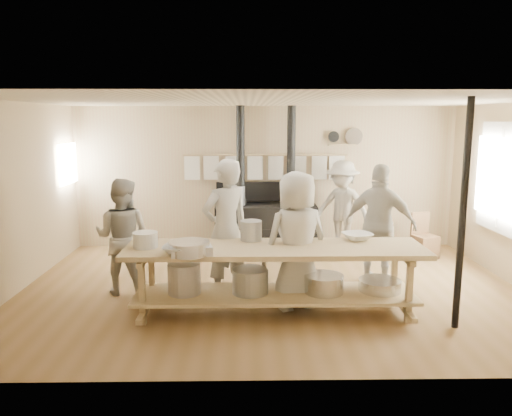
# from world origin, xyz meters

# --- Properties ---
(ground) EXTENTS (7.00, 7.00, 0.00)m
(ground) POSITION_xyz_m (0.00, 0.00, 0.00)
(ground) COLOR brown
(ground) RESTS_ON ground
(room_shell) EXTENTS (7.00, 7.00, 7.00)m
(room_shell) POSITION_xyz_m (0.00, 0.00, 1.62)
(room_shell) COLOR tan
(room_shell) RESTS_ON ground
(window_right) EXTENTS (0.09, 1.50, 1.65)m
(window_right) POSITION_xyz_m (3.47, 0.60, 1.50)
(window_right) COLOR beige
(window_right) RESTS_ON ground
(left_opening) EXTENTS (0.00, 0.90, 0.90)m
(left_opening) POSITION_xyz_m (-3.45, 2.00, 1.60)
(left_opening) COLOR white
(left_opening) RESTS_ON ground
(stove) EXTENTS (1.90, 0.75, 2.60)m
(stove) POSITION_xyz_m (-0.01, 2.12, 0.52)
(stove) COLOR black
(stove) RESTS_ON ground
(towel_rail) EXTENTS (3.00, 0.04, 0.47)m
(towel_rail) POSITION_xyz_m (-0.00, 2.40, 1.55)
(towel_rail) COLOR tan
(towel_rail) RESTS_ON ground
(back_wall_shelf) EXTENTS (0.63, 0.14, 0.32)m
(back_wall_shelf) POSITION_xyz_m (1.46, 2.43, 2.00)
(back_wall_shelf) COLOR tan
(back_wall_shelf) RESTS_ON ground
(prep_table) EXTENTS (3.60, 0.90, 0.85)m
(prep_table) POSITION_xyz_m (-0.01, -0.90, 0.52)
(prep_table) COLOR tan
(prep_table) RESTS_ON ground
(support_post) EXTENTS (0.08, 0.08, 2.60)m
(support_post) POSITION_xyz_m (2.05, -1.35, 1.30)
(support_post) COLOR black
(support_post) RESTS_ON ground
(cook_far_left) EXTENTS (0.81, 0.75, 1.86)m
(cook_far_left) POSITION_xyz_m (-0.61, -0.36, 0.93)
(cook_far_left) COLOR #A49E91
(cook_far_left) RESTS_ON ground
(cook_left) EXTENTS (0.85, 0.70, 1.59)m
(cook_left) POSITION_xyz_m (-2.03, -0.10, 0.79)
(cook_left) COLOR #A49E91
(cook_left) RESTS_ON ground
(cook_center) EXTENTS (0.99, 0.81, 1.74)m
(cook_center) POSITION_xyz_m (0.28, -0.68, 0.87)
(cook_center) COLOR #A49E91
(cook_center) RESTS_ON ground
(cook_right) EXTENTS (1.10, 0.84, 1.74)m
(cook_right) POSITION_xyz_m (1.57, 0.24, 0.87)
(cook_right) COLOR #A49E91
(cook_right) RESTS_ON ground
(cook_by_window) EXTENTS (1.23, 1.09, 1.65)m
(cook_by_window) POSITION_xyz_m (1.35, 1.95, 0.83)
(cook_by_window) COLOR #A49E91
(cook_by_window) RESTS_ON ground
(chair) EXTENTS (0.45, 0.45, 0.78)m
(chair) POSITION_xyz_m (2.73, 1.62, 0.23)
(chair) COLOR #513720
(chair) RESTS_ON ground
(bowl_white_a) EXTENTS (0.52, 0.52, 0.11)m
(bowl_white_a) POSITION_xyz_m (-1.06, -1.23, 0.90)
(bowl_white_a) COLOR white
(bowl_white_a) RESTS_ON prep_table
(bowl_steel_a) EXTENTS (0.38, 0.38, 0.09)m
(bowl_steel_a) POSITION_xyz_m (-1.55, -0.82, 0.89)
(bowl_steel_a) COLOR silver
(bowl_steel_a) RESTS_ON prep_table
(bowl_white_b) EXTENTS (0.47, 0.47, 0.09)m
(bowl_white_b) POSITION_xyz_m (1.06, -0.57, 0.89)
(bowl_white_b) COLOR white
(bowl_white_b) RESTS_ON prep_table
(bowl_steel_b) EXTENTS (0.48, 0.48, 0.12)m
(bowl_steel_b) POSITION_xyz_m (0.34, -0.57, 0.91)
(bowl_steel_b) COLOR silver
(bowl_steel_b) RESTS_ON prep_table
(roasting_pan) EXTENTS (0.51, 0.40, 0.10)m
(roasting_pan) POSITION_xyz_m (-0.97, -1.23, 0.90)
(roasting_pan) COLOR #B2B2B7
(roasting_pan) RESTS_ON prep_table
(mixing_bowl_large) EXTENTS (0.48, 0.48, 0.15)m
(mixing_bowl_large) POSITION_xyz_m (-0.99, -1.23, 0.92)
(mixing_bowl_large) COLOR silver
(mixing_bowl_large) RESTS_ON prep_table
(bucket_galv) EXTENTS (0.36, 0.36, 0.25)m
(bucket_galv) POSITION_xyz_m (-0.28, -0.57, 0.98)
(bucket_galv) COLOR gray
(bucket_galv) RESTS_ON prep_table
(deep_bowl_enamel) EXTENTS (0.30, 0.30, 0.18)m
(deep_bowl_enamel) POSITION_xyz_m (-1.55, -0.91, 0.94)
(deep_bowl_enamel) COLOR white
(deep_bowl_enamel) RESTS_ON prep_table
(pitcher) EXTENTS (0.20, 0.20, 0.25)m
(pitcher) POSITION_xyz_m (0.23, -0.71, 0.97)
(pitcher) COLOR white
(pitcher) RESTS_ON prep_table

